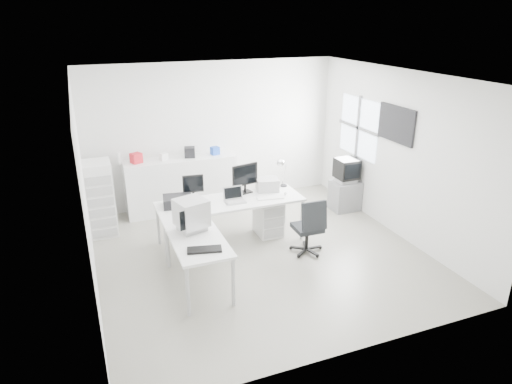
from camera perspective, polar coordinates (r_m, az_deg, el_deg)
name	(u,v)px	position (r m, az deg, el deg)	size (l,w,h in m)	color
floor	(261,254)	(7.41, 0.57, -7.75)	(5.00, 5.00, 0.01)	#B2B09F
ceiling	(261,76)	(6.53, 0.66, 14.27)	(5.00, 5.00, 0.01)	white
back_wall	(214,134)	(9.12, -5.32, 7.24)	(5.00, 0.02, 2.80)	silver
left_wall	(85,194)	(6.40, -20.64, -0.22)	(0.02, 5.00, 2.80)	silver
right_wall	(398,154)	(8.08, 17.35, 4.51)	(0.02, 5.00, 2.80)	silver
window	(358,128)	(8.95, 12.68, 7.87)	(0.02, 1.20, 1.10)	white
wall_picture	(396,124)	(8.01, 17.13, 8.12)	(0.04, 0.90, 0.60)	black
main_desk	(231,221)	(7.65, -3.17, -3.67)	(2.40, 0.80, 0.75)	silver
side_desk	(198,262)	(6.50, -7.27, -8.62)	(0.70, 1.40, 0.75)	silver
drawer_pedestal	(268,218)	(7.94, 1.53, -3.25)	(0.40, 0.50, 0.60)	silver
inkjet_printer	(178,201)	(7.36, -9.78, -1.13)	(0.45, 0.35, 0.16)	black
lcd_monitor_small	(193,188)	(7.51, -7.85, 0.53)	(0.34, 0.19, 0.42)	black
lcd_monitor_large	(245,179)	(7.73, -1.39, 1.67)	(0.49, 0.19, 0.51)	black
laptop	(235,195)	(7.38, -2.63, -0.43)	(0.36, 0.37, 0.24)	#B7B7BA
white_keyboard	(270,198)	(7.57, 1.80, -0.73)	(0.45, 0.14, 0.02)	silver
white_mouse	(285,193)	(7.72, 3.70, -0.18)	(0.05, 0.05, 0.05)	silver
laser_printer	(267,184)	(7.89, 1.43, 0.96)	(0.37, 0.32, 0.21)	#A2A2A2
desk_lamp	(284,174)	(8.05, 3.51, 2.32)	(0.16, 0.16, 0.47)	silver
crt_monitor	(191,215)	(6.45, -8.07, -2.92)	(0.40, 0.40, 0.45)	#B7B7BA
black_keyboard	(204,250)	(5.97, -6.46, -7.17)	(0.45, 0.18, 0.03)	black
office_chair	(307,225)	(7.31, 6.44, -4.12)	(0.55, 0.55, 0.95)	#222426
tv_cabinet	(345,196)	(9.11, 11.04, -0.44)	(0.53, 0.43, 0.58)	slate
crt_tv	(347,171)	(8.93, 11.27, 2.63)	(0.50, 0.48, 0.45)	black
sideboard	(181,184)	(8.96, -9.32, 0.95)	(2.11, 0.53, 1.06)	silver
clutter_box_a	(136,158)	(8.65, -14.75, 4.12)	(0.18, 0.16, 0.18)	red
clutter_box_b	(164,157)	(8.72, -11.48, 4.36)	(0.13, 0.11, 0.13)	silver
clutter_box_c	(190,152)	(8.80, -8.29, 4.95)	(0.20, 0.18, 0.20)	black
clutter_box_d	(215,151)	(8.93, -5.15, 5.17)	(0.15, 0.13, 0.15)	#1944B5
clutter_bottle	(119,158)	(8.66, -16.76, 4.05)	(0.07, 0.07, 0.22)	silver
filing_cabinet	(100,199)	(8.27, -18.88, -0.78)	(0.46, 0.54, 1.31)	silver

